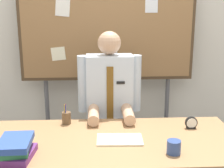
% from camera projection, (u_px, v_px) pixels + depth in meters
% --- Properties ---
extents(back_wall, '(6.40, 0.08, 2.70)m').
position_uv_depth(back_wall, '(107.00, 34.00, 3.19)').
color(back_wall, silver).
rests_on(back_wall, ground_plane).
extents(desk, '(1.78, 0.81, 0.73)m').
position_uv_depth(desk, '(113.00, 150.00, 2.15)').
color(desk, '#9E754C').
rests_on(desk, ground_plane).
extents(person, '(0.55, 0.56, 1.43)m').
position_uv_depth(person, '(110.00, 117.00, 2.74)').
color(person, '#2D2D33').
rests_on(person, ground_plane).
extents(bulletin_board, '(1.72, 0.09, 1.95)m').
position_uv_depth(bulletin_board, '(107.00, 30.00, 2.98)').
color(bulletin_board, '#4C3823').
rests_on(bulletin_board, ground_plane).
extents(book_stack, '(0.23, 0.28, 0.12)m').
position_uv_depth(book_stack, '(15.00, 149.00, 1.85)').
color(book_stack, '#72337F').
rests_on(book_stack, desk).
extents(open_notebook, '(0.32, 0.20, 0.01)m').
position_uv_depth(open_notebook, '(120.00, 140.00, 2.11)').
color(open_notebook, '#F4EFCC').
rests_on(open_notebook, desk).
extents(desk_clock, '(0.09, 0.04, 0.09)m').
position_uv_depth(desk_clock, '(191.00, 123.00, 2.31)').
color(desk_clock, black).
rests_on(desk_clock, desk).
extents(coffee_mug, '(0.09, 0.09, 0.09)m').
position_uv_depth(coffee_mug, '(174.00, 147.00, 1.91)').
color(coffee_mug, '#334C8C').
rests_on(coffee_mug, desk).
extents(pen_holder, '(0.07, 0.07, 0.16)m').
position_uv_depth(pen_holder, '(66.00, 118.00, 2.40)').
color(pen_holder, brown).
rests_on(pen_holder, desk).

